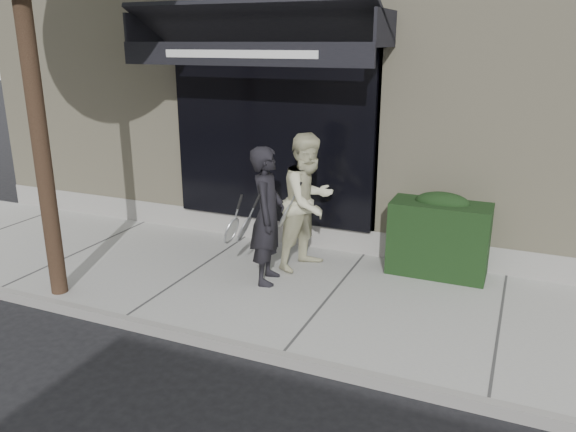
% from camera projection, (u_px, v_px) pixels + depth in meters
% --- Properties ---
extents(ground, '(80.00, 80.00, 0.00)m').
position_uv_depth(ground, '(331.00, 303.00, 7.11)').
color(ground, black).
rests_on(ground, ground).
extents(sidewalk, '(20.00, 3.00, 0.12)m').
position_uv_depth(sidewalk, '(331.00, 298.00, 7.09)').
color(sidewalk, '#999994').
rests_on(sidewalk, ground).
extents(curb, '(20.00, 0.10, 0.14)m').
position_uv_depth(curb, '(282.00, 358.00, 5.73)').
color(curb, gray).
rests_on(curb, ground).
extents(building_facade, '(14.30, 8.04, 5.64)m').
position_uv_depth(building_facade, '(419.00, 65.00, 10.64)').
color(building_facade, '#B3A989').
rests_on(building_facade, ground).
extents(hedge, '(1.30, 0.70, 1.14)m').
position_uv_depth(hedge, '(439.00, 235.00, 7.59)').
color(hedge, black).
rests_on(hedge, sidewalk).
extents(pedestrian_front, '(0.74, 0.85, 1.80)m').
position_uv_depth(pedestrian_front, '(267.00, 216.00, 7.20)').
color(pedestrian_front, black).
rests_on(pedestrian_front, sidewalk).
extents(pedestrian_back, '(1.00, 1.12, 1.89)m').
position_uv_depth(pedestrian_back, '(308.00, 202.00, 7.67)').
color(pedestrian_back, beige).
rests_on(pedestrian_back, sidewalk).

